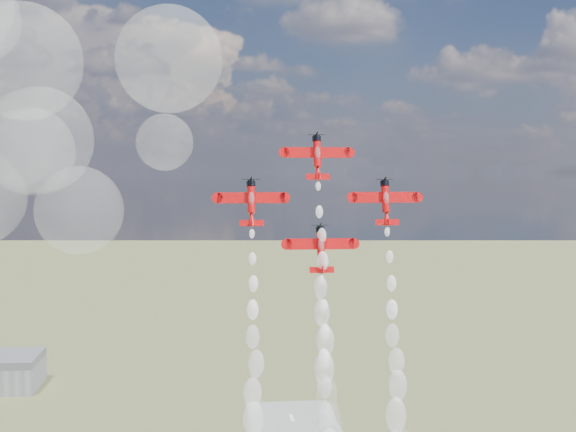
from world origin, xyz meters
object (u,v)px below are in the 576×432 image
at_px(plane_slot, 321,248).
at_px(plane_left, 251,202).
at_px(plane_lead, 317,156).
at_px(plane_right, 386,201).

bearing_deg(plane_slot, plane_left, 168.60).
xyz_separation_m(plane_lead, plane_slot, (0.00, -5.26, -17.50)).
bearing_deg(plane_slot, plane_lead, 90.00).
distance_m(plane_lead, plane_right, 15.94).
relative_size(plane_lead, plane_right, 1.00).
xyz_separation_m(plane_lead, plane_right, (13.06, -2.63, -8.75)).
bearing_deg(plane_left, plane_right, 0.00).
bearing_deg(plane_lead, plane_slot, -90.00).
distance_m(plane_lead, plane_left, 15.94).
distance_m(plane_left, plane_right, 26.11).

